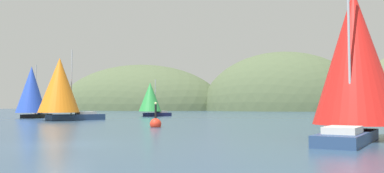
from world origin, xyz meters
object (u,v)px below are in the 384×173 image
sailboat_red_spinnaker (354,60)px  channel_buoy (156,123)px  sailboat_orange_sail (61,87)px  sailboat_blue_spinnaker (32,91)px  sailboat_green_sail (151,98)px

sailboat_red_spinnaker → channel_buoy: size_ratio=4.10×
sailboat_orange_sail → sailboat_red_spinnaker: bearing=-30.1°
sailboat_blue_spinnaker → sailboat_orange_sail: (10.76, -7.66, 0.19)m
sailboat_red_spinnaker → channel_buoy: sailboat_red_spinnaker is taller
sailboat_blue_spinnaker → sailboat_red_spinnaker: sailboat_red_spinnaker is taller
sailboat_blue_spinnaker → sailboat_red_spinnaker: 53.55m
sailboat_green_sail → sailboat_orange_sail: (-4.46, -21.78, 1.16)m
sailboat_green_sail → sailboat_blue_spinnaker: (-15.22, -14.12, 0.98)m
sailboat_blue_spinnaker → sailboat_red_spinnaker: size_ratio=0.83×
sailboat_green_sail → channel_buoy: size_ratio=2.80×
sailboat_blue_spinnaker → sailboat_orange_sail: sailboat_orange_sail is taller
sailboat_green_sail → sailboat_red_spinnaker: bearing=-54.0°
sailboat_red_spinnaker → channel_buoy: bearing=151.6°
sailboat_green_sail → sailboat_red_spinnaker: size_ratio=0.68×
channel_buoy → sailboat_blue_spinnaker: bearing=147.0°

